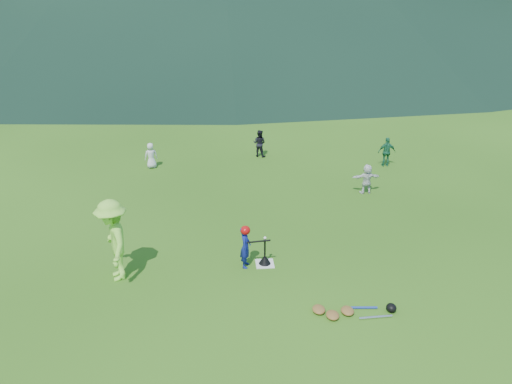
% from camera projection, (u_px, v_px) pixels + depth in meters
% --- Properties ---
extents(ground, '(120.00, 120.00, 0.00)m').
position_uv_depth(ground, '(265.00, 264.00, 12.49)').
color(ground, '#295313').
rests_on(ground, ground).
extents(home_plate, '(0.45, 0.45, 0.02)m').
position_uv_depth(home_plate, '(265.00, 264.00, 12.48)').
color(home_plate, silver).
rests_on(home_plate, ground).
extents(baseball, '(0.08, 0.08, 0.08)m').
position_uv_depth(baseball, '(265.00, 238.00, 12.20)').
color(baseball, white).
rests_on(baseball, batting_tee).
extents(batter_child, '(0.34, 0.44, 1.08)m').
position_uv_depth(batter_child, '(245.00, 247.00, 12.19)').
color(batter_child, navy).
rests_on(batter_child, ground).
extents(adult_coach, '(1.08, 1.45, 2.00)m').
position_uv_depth(adult_coach, '(113.00, 240.00, 11.54)').
color(adult_coach, '#92E443').
rests_on(adult_coach, ground).
extents(fielder_a, '(0.54, 0.43, 0.97)m').
position_uv_depth(fielder_a, '(151.00, 156.00, 18.69)').
color(fielder_a, silver).
rests_on(fielder_a, ground).
extents(fielder_b, '(0.66, 0.61, 1.09)m').
position_uv_depth(fielder_b, '(259.00, 143.00, 19.88)').
color(fielder_b, black).
rests_on(fielder_b, ground).
extents(fielder_c, '(0.67, 0.31, 1.12)m').
position_uv_depth(fielder_c, '(387.00, 152.00, 18.84)').
color(fielder_c, '#1F6743').
rests_on(fielder_c, ground).
extents(fielder_d, '(0.95, 0.34, 1.01)m').
position_uv_depth(fielder_d, '(367.00, 179.00, 16.45)').
color(fielder_d, silver).
rests_on(fielder_d, ground).
extents(batting_tee, '(0.30, 0.30, 0.68)m').
position_uv_depth(batting_tee, '(265.00, 260.00, 12.44)').
color(batting_tee, black).
rests_on(batting_tee, home_plate).
extents(batter_gear, '(0.73, 0.26, 0.44)m').
position_uv_depth(batter_gear, '(246.00, 231.00, 12.02)').
color(batter_gear, '#AE0B0B').
rests_on(batter_gear, ground).
extents(equipment_pile, '(1.80, 0.56, 0.19)m').
position_uv_depth(equipment_pile, '(348.00, 311.00, 10.61)').
color(equipment_pile, olive).
rests_on(equipment_pile, ground).
extents(outfield_fence, '(70.07, 0.08, 1.33)m').
position_uv_depth(outfield_fence, '(227.00, 63.00, 37.86)').
color(outfield_fence, gray).
rests_on(outfield_fence, ground).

